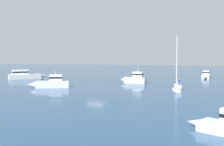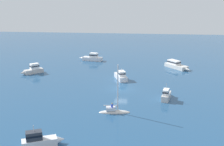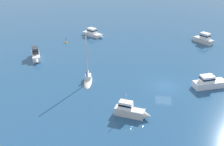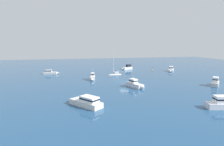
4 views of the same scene
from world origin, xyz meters
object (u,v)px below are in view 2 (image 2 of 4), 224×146
(powerboat_1, at_px, (176,65))
(ketch, at_px, (114,111))
(powerboat, at_px, (40,140))
(launch_2, at_px, (166,95))
(motor_cruiser, at_px, (92,58))
(cabin_cruiser, at_px, (121,76))
(launch, at_px, (33,70))

(powerboat_1, bearing_deg, ketch, -60.91)
(powerboat, height_order, launch_2, launch_2)
(powerboat, relative_size, motor_cruiser, 0.77)
(ketch, height_order, cabin_cruiser, ketch)
(launch_2, xyz_separation_m, ketch, (-7.19, 8.41, -0.50))
(powerboat_1, distance_m, launch_2, 22.95)
(powerboat, bearing_deg, motor_cruiser, 68.02)
(motor_cruiser, xyz_separation_m, launch, (-14.75, 11.11, 0.07))
(motor_cruiser, height_order, powerboat_1, motor_cruiser)
(powerboat, bearing_deg, launch, 87.50)
(powerboat, bearing_deg, cabin_cruiser, 52.12)
(launch, bearing_deg, powerboat_1, 150.67)
(powerboat, distance_m, cabin_cruiser, 31.00)
(powerboat, xyz_separation_m, powerboat_1, (41.30, -19.95, -0.05))
(launch, relative_size, launch_2, 0.98)
(powerboat_1, xyz_separation_m, ketch, (-29.83, 12.16, -0.47))
(motor_cruiser, height_order, launch_2, launch_2)
(powerboat, xyz_separation_m, motor_cruiser, (47.38, 2.01, -0.01))
(powerboat_1, distance_m, ketch, 32.22)
(launch_2, xyz_separation_m, cabin_cruiser, (11.49, 8.98, -0.02))
(powerboat, xyz_separation_m, launch_2, (18.66, -16.20, -0.02))
(powerboat, relative_size, launch, 1.11)
(launch_2, bearing_deg, launch, 76.65)
(powerboat, distance_m, motor_cruiser, 47.43)
(powerboat_1, height_order, launch_2, launch_2)
(launch, bearing_deg, cabin_cruiser, 129.03)
(powerboat, height_order, motor_cruiser, powerboat)
(motor_cruiser, bearing_deg, launch_2, 134.15)
(launch_2, bearing_deg, motor_cruiser, 44.50)
(motor_cruiser, relative_size, cabin_cruiser, 1.09)
(ketch, bearing_deg, launch_2, 33.67)
(powerboat, height_order, launch, powerboat)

